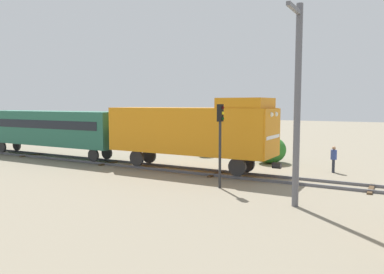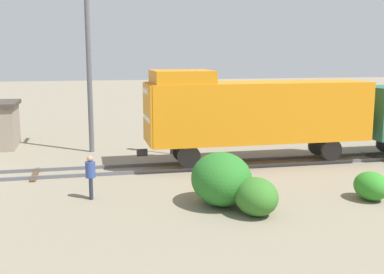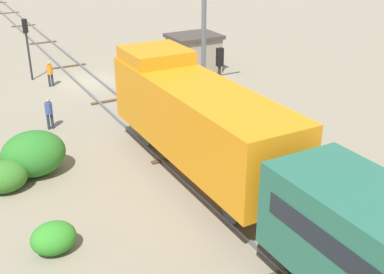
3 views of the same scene
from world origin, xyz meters
TOP-DOWN VIEW (x-y plane):
  - ground_plane at (0.00, 0.00)m, footprint 157.44×157.44m
  - railway_track at (0.00, 0.00)m, footprint 2.40×104.96m
  - locomotive at (0.00, 14.94)m, footprint 2.90×11.60m
  - traffic_signal_near at (3.20, -2.43)m, footprint 0.32×0.34m
  - traffic_signal_mid at (-3.40, 11.35)m, footprint 0.32×0.34m
  - worker_near_track at (2.40, -0.33)m, footprint 0.38×0.38m
  - worker_by_signal at (4.20, 6.86)m, footprint 0.38×0.38m
  - catenary_mast at (-5.06, 7.03)m, footprint 1.94×0.28m
  - relay_hut at (-7.50, 1.37)m, footprint 3.50×2.90m
  - bush_near at (-9.41, -2.61)m, footprint 2.92×2.39m
  - bush_mid at (7.35, 12.44)m, footprint 1.81×1.48m
  - bush_far at (6.65, 17.35)m, footprint 1.50×1.23m
  - bush_back at (5.99, 11.57)m, footprint 2.71×2.22m

SIDE VIEW (x-z plane):
  - ground_plane at x=0.00m, z-range 0.00..0.00m
  - railway_track at x=0.00m, z-range -0.01..0.15m
  - bush_far at x=6.65m, z-range 0.00..1.09m
  - bush_mid at x=7.35m, z-range 0.00..1.32m
  - bush_back at x=5.99m, z-range 0.00..1.97m
  - worker_near_track at x=2.40m, z-range 0.15..1.85m
  - worker_by_signal at x=4.20m, z-range 0.15..1.85m
  - bush_near at x=-9.41m, z-range 0.00..2.12m
  - relay_hut at x=-7.50m, z-range 0.02..2.76m
  - locomotive at x=0.00m, z-range 0.47..5.07m
  - traffic_signal_near at x=3.20m, z-range 0.81..4.97m
  - traffic_signal_mid at x=-3.40m, z-range 0.85..5.25m
  - catenary_mast at x=-5.06m, z-range 0.25..8.79m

